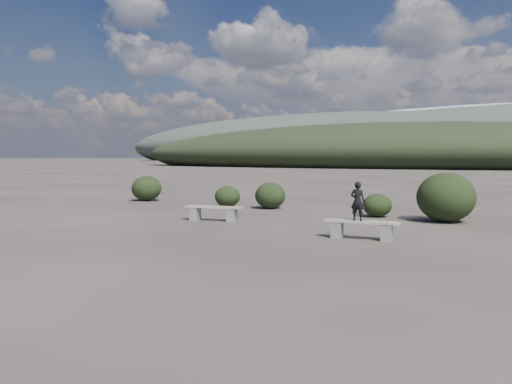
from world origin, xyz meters
The scene contains 9 objects.
ground centered at (0.00, 0.00, 0.00)m, with size 1200.00×1200.00×0.00m, color #2C2622.
bench_left centered at (-1.79, 5.08, 0.28)m, with size 1.90×0.82×0.46m.
bench_right centered at (3.37, 4.09, 0.28)m, with size 1.85×0.64×0.45m.
seated_person centered at (3.27, 4.07, 0.94)m, with size 0.35×0.23×0.96m, color black.
shrub_a centered at (-3.89, 8.97, 0.42)m, with size 1.03×1.03×0.84m, color black.
shrub_b centered at (-2.08, 9.28, 0.51)m, with size 1.19×1.19×1.02m, color black.
shrub_c centered at (2.32, 8.74, 0.39)m, with size 0.97×0.97×0.78m, color black.
shrub_d centered at (4.53, 8.57, 0.77)m, with size 1.76×1.76×1.54m, color black.
shrub_f centered at (-8.61, 9.35, 0.57)m, with size 1.35×1.35×1.14m, color black.
Camera 1 is at (7.35, -7.61, 2.01)m, focal length 35.00 mm.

